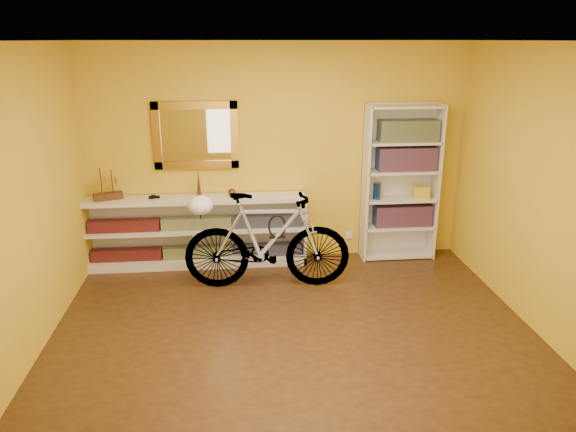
{
  "coord_description": "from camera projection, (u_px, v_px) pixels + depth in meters",
  "views": [
    {
      "loc": [
        -0.5,
        -4.37,
        2.61
      ],
      "look_at": [
        0.0,
        0.7,
        0.95
      ],
      "focal_mm": 33.93,
      "sensor_mm": 36.0,
      "label": 1
    }
  ],
  "objects": [
    {
      "name": "book_row_c",
      "position": [
        408.0,
        130.0,
        6.39
      ],
      "size": [
        0.7,
        0.22,
        0.25
      ],
      "primitive_type": "cube",
      "color": "#1B5061",
      "rests_on": "bookcase"
    },
    {
      "name": "gilt_mirror",
      "position": [
        196.0,
        135.0,
        6.29
      ],
      "size": [
        0.98,
        0.06,
        0.78
      ],
      "primitive_type": "cube",
      "color": "#96691B",
      "rests_on": "back_wall"
    },
    {
      "name": "model_ship",
      "position": [
        107.0,
        184.0,
        6.21
      ],
      "size": [
        0.34,
        0.23,
        0.38
      ],
      "primitive_type": null,
      "rotation": [
        0.0,
        0.0,
        0.37
      ],
      "color": "#3E2411",
      "rests_on": "console_unit"
    },
    {
      "name": "travel_mug",
      "position": [
        377.0,
        191.0,
        6.56
      ],
      "size": [
        0.09,
        0.09,
        0.2
      ],
      "primitive_type": "cylinder",
      "color": "#163E9C",
      "rests_on": "bookcase"
    },
    {
      "name": "red_tin",
      "position": [
        387.0,
        134.0,
        6.4
      ],
      "size": [
        0.15,
        0.15,
        0.17
      ],
      "primitive_type": "cube",
      "rotation": [
        0.0,
        0.0,
        -0.17
      ],
      "color": "maroon",
      "rests_on": "bookcase"
    },
    {
      "name": "helmet",
      "position": [
        200.0,
        205.0,
        5.72
      ],
      "size": [
        0.27,
        0.26,
        0.2
      ],
      "primitive_type": "ellipsoid",
      "color": "white",
      "rests_on": "bicycle"
    },
    {
      "name": "right_wall",
      "position": [
        549.0,
        195.0,
        4.8
      ],
      "size": [
        0.01,
        4.0,
        2.6
      ],
      "primitive_type": "cube",
      "color": "gold",
      "rests_on": "ground"
    },
    {
      "name": "bronze_ornament",
      "position": [
        199.0,
        184.0,
        6.31
      ],
      "size": [
        0.05,
        0.05,
        0.32
      ],
      "primitive_type": "cone",
      "color": "#562F1D",
      "rests_on": "console_unit"
    },
    {
      "name": "console_unit",
      "position": [
        197.0,
        231.0,
        6.49
      ],
      "size": [
        2.6,
        0.35,
        0.85
      ],
      "primitive_type": null,
      "color": "silver",
      "rests_on": "floor"
    },
    {
      "name": "floor",
      "position": [
        295.0,
        338.0,
        5.0
      ],
      "size": [
        4.5,
        4.0,
        0.01
      ],
      "primitive_type": "cube",
      "color": "#331E0E",
      "rests_on": "ground"
    },
    {
      "name": "book_row_b",
      "position": [
        406.0,
        158.0,
        6.49
      ],
      "size": [
        0.7,
        0.22,
        0.28
      ],
      "primitive_type": "cube",
      "color": "maroon",
      "rests_on": "bookcase"
    },
    {
      "name": "bookcase",
      "position": [
        401.0,
        183.0,
        6.58
      ],
      "size": [
        0.9,
        0.3,
        1.9
      ],
      "primitive_type": null,
      "color": "silver",
      "rests_on": "floor"
    },
    {
      "name": "ceiling",
      "position": [
        297.0,
        40.0,
        4.19
      ],
      "size": [
        4.5,
        4.0,
        0.01
      ],
      "primitive_type": "cube",
      "color": "silver",
      "rests_on": "ground"
    },
    {
      "name": "bicycle",
      "position": [
        267.0,
        241.0,
        5.87
      ],
      "size": [
        0.58,
        1.86,
        1.08
      ],
      "primitive_type": "imported",
      "rotation": [
        0.0,
        0.0,
        1.52
      ],
      "color": "silver",
      "rests_on": "floor"
    },
    {
      "name": "cd_row_lower",
      "position": [
        198.0,
        252.0,
        6.55
      ],
      "size": [
        2.5,
        0.13,
        0.14
      ],
      "primitive_type": "cube",
      "color": "black",
      "rests_on": "console_unit"
    },
    {
      "name": "book_row_a",
      "position": [
        402.0,
        215.0,
        6.71
      ],
      "size": [
        0.7,
        0.22,
        0.26
      ],
      "primitive_type": "cube",
      "color": "maroon",
      "rests_on": "bookcase"
    },
    {
      "name": "left_wall",
      "position": [
        19.0,
        210.0,
        4.38
      ],
      "size": [
        0.01,
        4.0,
        2.6
      ],
      "primitive_type": "cube",
      "color": "gold",
      "rests_on": "ground"
    },
    {
      "name": "decorative_orb",
      "position": [
        232.0,
        193.0,
        6.38
      ],
      "size": [
        0.09,
        0.09,
        0.09
      ],
      "primitive_type": "sphere",
      "color": "#562F1D",
      "rests_on": "console_unit"
    },
    {
      "name": "u_lock",
      "position": [
        277.0,
        226.0,
        5.83
      ],
      "size": [
        0.2,
        0.02,
        0.2
      ],
      "primitive_type": "torus",
      "rotation": [
        1.57,
        0.0,
        0.0
      ],
      "color": "black",
      "rests_on": "bicycle"
    },
    {
      "name": "back_wall",
      "position": [
        277.0,
        154.0,
        6.49
      ],
      "size": [
        4.5,
        0.01,
        2.6
      ],
      "primitive_type": "cube",
      "color": "gold",
      "rests_on": "ground"
    },
    {
      "name": "toy_car",
      "position": [
        154.0,
        198.0,
        6.31
      ],
      "size": [
        0.0,
        0.0,
        0.0
      ],
      "primitive_type": "imported",
      "rotation": [
        0.0,
        0.0,
        1.86
      ],
      "color": "black",
      "rests_on": "console_unit"
    },
    {
      "name": "yellow_bag",
      "position": [
        421.0,
        192.0,
        6.6
      ],
      "size": [
        0.2,
        0.15,
        0.15
      ],
      "primitive_type": "cube",
      "rotation": [
        0.0,
        0.0,
        -0.1
      ],
      "color": "gold",
      "rests_on": "bookcase"
    },
    {
      "name": "cd_row_upper",
      "position": [
        197.0,
        223.0,
        6.44
      ],
      "size": [
        2.5,
        0.13,
        0.14
      ],
      "primitive_type": "cube",
      "color": "navy",
      "rests_on": "console_unit"
    },
    {
      "name": "wall_socket",
      "position": [
        349.0,
        235.0,
        6.88
      ],
      "size": [
        0.09,
        0.02,
        0.09
      ],
      "primitive_type": "cube",
      "color": "silver",
      "rests_on": "back_wall"
    }
  ]
}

